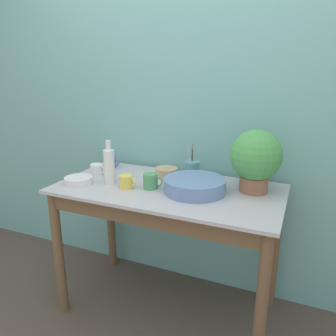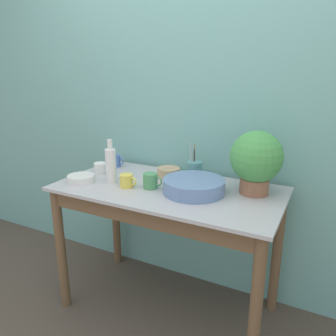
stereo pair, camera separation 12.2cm
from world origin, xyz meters
TOP-DOWN VIEW (x-y plane):
  - wall_back at (0.00, 0.75)m, footprint 6.00×0.05m
  - counter_table at (0.00, 0.32)m, footprint 1.33×0.69m
  - potted_plant at (0.48, 0.48)m, footprint 0.29×0.29m
  - bowl_wash_large at (0.17, 0.33)m, footprint 0.35×0.35m
  - bottle_tall at (-0.35, 0.27)m, footprint 0.07×0.07m
  - mug_white at (-0.52, 0.37)m, footprint 0.11×0.08m
  - mug_yellow at (-0.22, 0.24)m, footprint 0.11×0.08m
  - mug_green at (-0.08, 0.29)m, footprint 0.12×0.09m
  - mug_blue at (-0.53, 0.56)m, footprint 0.11×0.07m
  - bowl_small_tan at (-0.09, 0.53)m, footprint 0.15×0.15m
  - bowl_small_enamel_white at (-0.53, 0.19)m, footprint 0.17×0.17m
  - utensil_cup at (0.07, 0.57)m, footprint 0.10×0.10m

SIDE VIEW (x-z plane):
  - counter_table at x=0.00m, z-range 0.26..1.10m
  - bowl_small_enamel_white at x=-0.53m, z-range 0.85..0.89m
  - bowl_small_tan at x=-0.09m, z-range 0.85..0.90m
  - mug_white at x=-0.52m, z-range 0.85..0.92m
  - mug_yellow at x=-0.22m, z-range 0.85..0.92m
  - bowl_wash_large at x=0.17m, z-range 0.85..0.93m
  - mug_blue at x=-0.53m, z-range 0.85..0.93m
  - mug_green at x=-0.08m, z-range 0.85..0.93m
  - utensil_cup at x=0.07m, z-range 0.78..1.02m
  - bottle_tall at x=-0.35m, z-range 0.82..1.09m
  - potted_plant at x=0.48m, z-range 0.86..1.22m
  - wall_back at x=0.00m, z-range 0.00..2.40m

